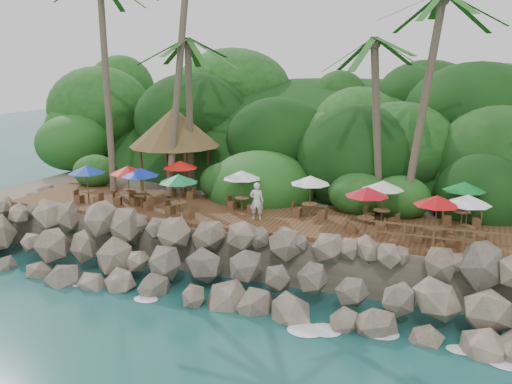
% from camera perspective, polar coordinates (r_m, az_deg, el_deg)
% --- Properties ---
extents(ground, '(140.00, 140.00, 0.00)m').
position_cam_1_polar(ground, '(22.36, -5.82, -11.87)').
color(ground, '#19514F').
rests_on(ground, ground).
extents(land_base, '(32.00, 25.20, 2.10)m').
position_cam_1_polar(land_base, '(36.18, 5.86, -0.21)').
color(land_base, gray).
rests_on(land_base, ground).
extents(jungle_hill, '(44.80, 28.00, 15.40)m').
position_cam_1_polar(jungle_hill, '(43.50, 8.55, 0.61)').
color(jungle_hill, '#143811').
rests_on(jungle_hill, ground).
extents(seawall, '(29.00, 4.00, 2.30)m').
position_cam_1_polar(seawall, '(23.56, -3.63, -7.44)').
color(seawall, gray).
rests_on(seawall, ground).
extents(terrace, '(26.00, 5.00, 0.20)m').
position_cam_1_polar(terrace, '(26.71, 0.00, -2.50)').
color(terrace, brown).
rests_on(terrace, land_base).
extents(jungle_foliage, '(44.00, 16.00, 12.00)m').
position_cam_1_polar(jungle_foliage, '(35.51, 5.38, -2.21)').
color(jungle_foliage, '#143811').
rests_on(jungle_foliage, ground).
extents(foam_line, '(25.20, 0.80, 0.06)m').
position_cam_1_polar(foam_line, '(22.59, -5.46, -11.51)').
color(foam_line, white).
rests_on(foam_line, ground).
extents(palms, '(30.23, 7.20, 14.99)m').
position_cam_1_polar(palms, '(27.95, 4.27, 18.78)').
color(palms, brown).
rests_on(palms, ground).
extents(palapa, '(5.15, 5.15, 4.60)m').
position_cam_1_polar(palapa, '(32.09, -8.35, 6.59)').
color(palapa, brown).
rests_on(palapa, ground).
extents(dining_clusters, '(19.96, 5.06, 2.02)m').
position_cam_1_polar(dining_clusters, '(25.71, 1.57, 0.94)').
color(dining_clusters, brown).
rests_on(dining_clusters, terrace).
extents(railing, '(7.20, 0.10, 1.00)m').
position_cam_1_polar(railing, '(22.51, 20.50, -4.57)').
color(railing, brown).
rests_on(railing, terrace).
extents(waiter, '(0.72, 0.54, 1.77)m').
position_cam_1_polar(waiter, '(25.55, 0.07, -0.95)').
color(waiter, white).
rests_on(waiter, terrace).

